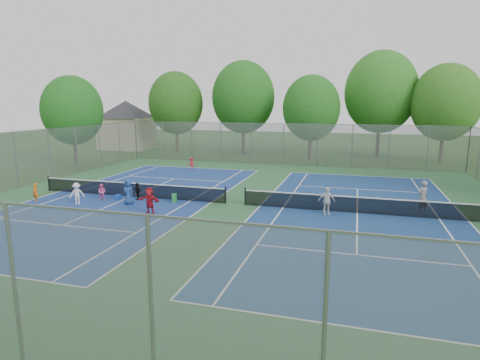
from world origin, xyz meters
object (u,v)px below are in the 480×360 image
at_px(ball_hopper, 174,198).
at_px(instructor, 423,197).
at_px(net_right, 358,205).
at_px(ball_crate, 118,197).
at_px(net_left, 131,190).

height_order(ball_hopper, instructor, instructor).
relative_size(net_right, instructor, 7.16).
bearing_deg(net_right, ball_hopper, -176.67).
relative_size(net_right, ball_crate, 38.78).
distance_m(net_left, ball_crate, 0.97).
height_order(net_right, ball_crate, net_right).
height_order(net_left, ball_crate, net_left).
relative_size(net_left, net_right, 1.00).
relative_size(ball_crate, instructor, 0.18).
relative_size(ball_crate, ball_hopper, 0.62).
bearing_deg(net_right, net_left, 180.00).
relative_size(ball_hopper, instructor, 0.30).
bearing_deg(instructor, net_left, -29.05).
xyz_separation_m(net_right, ball_crate, (-14.49, -0.78, -0.31)).
bearing_deg(ball_hopper, ball_crate, -177.62).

